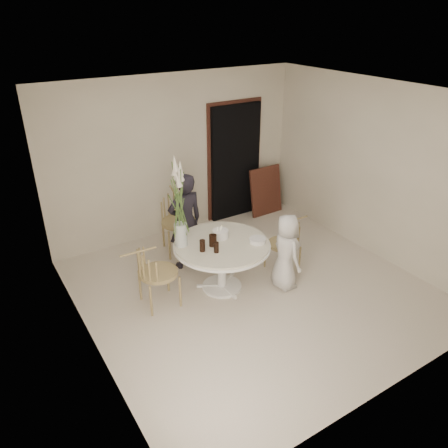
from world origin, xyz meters
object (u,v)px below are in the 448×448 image
table (222,250)px  flower_vase (179,204)px  chair_far (177,213)px  boy (286,252)px  chair_left (149,269)px  girl (185,221)px  birthday_cake (220,234)px  chair_right (289,237)px

table → flower_vase: (-0.49, 0.24, 0.71)m
chair_far → boy: 1.99m
chair_far → boy: (0.77, -1.83, -0.07)m
table → chair_left: 1.03m
girl → birthday_cake: (0.20, -0.66, 0.03)m
girl → flower_vase: bearing=56.4°
chair_right → chair_left: bearing=-95.6°
table → chair_left: size_ratio=1.50×
girl → boy: size_ratio=1.34×
table → flower_vase: flower_vase is taller
chair_far → flower_vase: 1.44m
chair_left → girl: bearing=-50.6°
table → chair_right: chair_right is taller
chair_left → chair_far: bearing=-36.9°
chair_far → chair_left: chair_far is taller
table → birthday_cake: birthday_cake is taller
girl → chair_right: bearing=144.5°
chair_right → table: bearing=-93.4°
table → chair_far: (0.01, 1.39, 0.01)m
chair_far → table: bearing=-77.7°
table → girl: bearing=99.5°
flower_vase → chair_left: bearing=-169.4°
chair_right → boy: boy is taller
chair_right → boy: bearing=-45.1°
boy → flower_vase: bearing=68.1°
boy → birthday_cake: size_ratio=4.95×
chair_far → boy: boy is taller
flower_vase → chair_far: bearing=66.4°
table → birthday_cake: bearing=65.1°
chair_right → boy: (-0.37, -0.37, 0.04)m
chair_left → flower_vase: 0.92m
table → birthday_cake: size_ratio=5.89×
girl → boy: girl is taller
chair_right → flower_vase: size_ratio=0.63×
girl → chair_far: bearing=-105.0°
chair_left → girl: size_ratio=0.59×
chair_right → girl: (-1.28, 0.87, 0.23)m
chair_right → boy: size_ratio=0.72×
chair_right → flower_vase: 1.86m
boy → birthday_cake: bearing=56.8°
chair_left → birthday_cake: 1.11m
flower_vase → table: bearing=-26.1°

